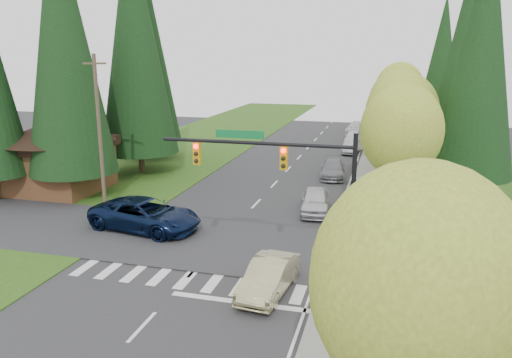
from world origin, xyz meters
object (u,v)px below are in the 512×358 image
at_px(sedan_champagne, 269,276).
at_px(suv_navy, 145,215).
at_px(parked_car_e, 355,128).
at_px(parked_car_c, 352,146).
at_px(parked_car_a, 315,201).
at_px(parked_car_b, 333,169).
at_px(parked_car_d, 353,137).

height_order(sedan_champagne, suv_navy, suv_navy).
xyz_separation_m(sedan_champagne, parked_car_e, (0.26, 46.44, -0.07)).
xyz_separation_m(parked_car_c, parked_car_e, (-0.67, 13.81, -0.05)).
relative_size(sedan_champagne, suv_navy, 0.68).
relative_size(suv_navy, parked_car_a, 1.44).
relative_size(parked_car_a, parked_car_b, 0.96).
relative_size(parked_car_d, parked_car_e, 0.95).
relative_size(suv_navy, parked_car_c, 1.53).
xyz_separation_m(parked_car_d, parked_car_e, (-0.34, 7.76, -0.08)).
bearing_deg(sedan_champagne, parked_car_a, 94.41).
bearing_deg(parked_car_e, sedan_champagne, -82.39).
xyz_separation_m(parked_car_a, parked_car_d, (0.34, 27.02, -0.04)).
distance_m(parked_car_a, parked_car_c, 20.99).
relative_size(parked_car_a, parked_car_e, 1.00).
relative_size(suv_navy, parked_car_d, 1.51).
xyz_separation_m(parked_car_b, parked_car_e, (-0.00, 24.94, -0.03)).
xyz_separation_m(suv_navy, parked_car_c, (9.70, 26.83, -0.21)).
distance_m(parked_car_d, parked_car_e, 7.77).
distance_m(parked_car_c, parked_car_e, 13.82).
distance_m(suv_navy, parked_car_d, 34.19).
height_order(sedan_champagne, parked_car_b, sedan_champagne).
distance_m(sedan_champagne, suv_navy, 10.52).
bearing_deg(parked_car_d, parked_car_a, -91.10).
bearing_deg(sedan_champagne, parked_car_b, 94.99).
height_order(parked_car_b, parked_car_e, parked_car_b).
distance_m(suv_navy, parked_car_a, 10.77).
bearing_deg(parked_car_c, sedan_champagne, -86.54).
bearing_deg(parked_car_e, parked_car_b, -82.07).
distance_m(suv_navy, parked_car_c, 28.53).
xyz_separation_m(parked_car_c, parked_car_d, (-0.33, 6.05, 0.03)).
relative_size(parked_car_c, parked_car_d, 0.99).
bearing_deg(sedan_champagne, parked_car_d, 94.80).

